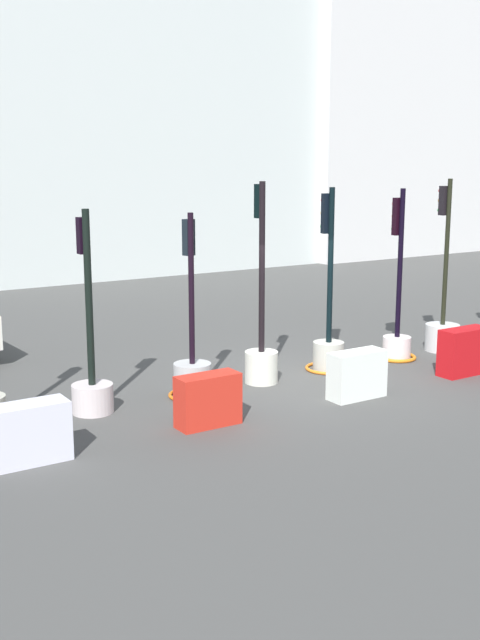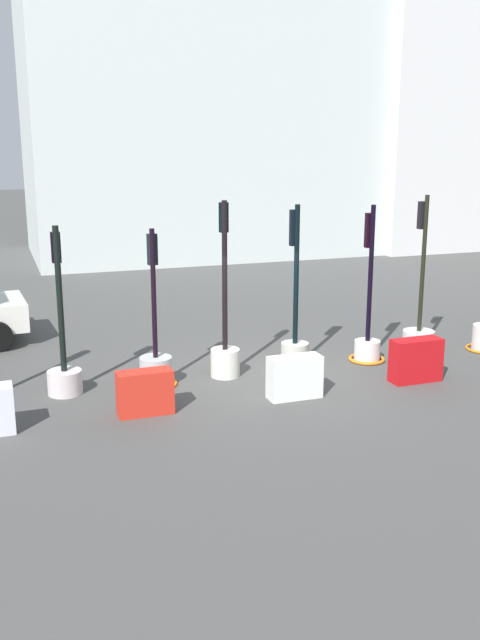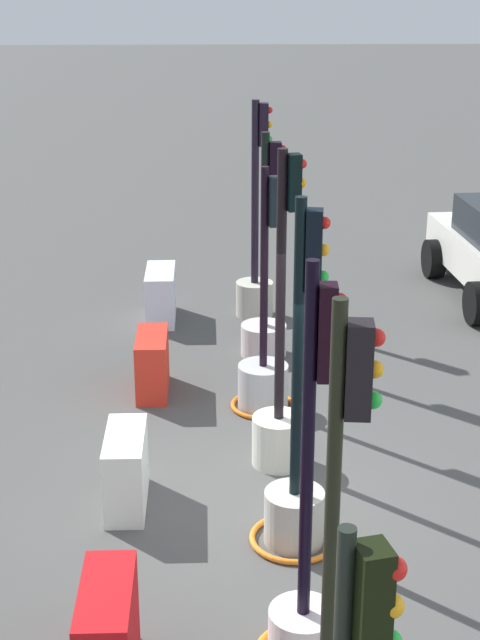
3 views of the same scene
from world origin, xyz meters
TOP-DOWN VIEW (x-y plane):
  - ground_plane at (0.00, 0.00)m, footprint 120.00×120.00m
  - traffic_light_0 at (-5.69, 0.33)m, footprint 0.60×0.60m
  - traffic_light_1 at (-3.99, 0.40)m, footprint 0.66×0.66m
  - traffic_light_2 at (-2.23, 0.29)m, footprint 0.83×0.83m
  - traffic_light_3 at (-0.76, 0.39)m, footprint 0.60×0.60m
  - traffic_light_4 at (0.82, 0.45)m, footprint 0.88×0.88m
  - traffic_light_5 at (2.53, 0.38)m, footprint 0.80×0.80m
  - construction_barrier_0 at (-5.53, -1.17)m, footprint 1.11×0.46m
  - construction_barrier_1 at (-2.75, -1.15)m, footprint 0.98×0.41m
  - construction_barrier_2 at (0.08, -1.26)m, footprint 1.02×0.41m
  - construction_barrier_3 at (2.77, -1.18)m, footprint 1.04×0.42m

SIDE VIEW (x-z plane):
  - ground_plane at x=0.00m, z-range 0.00..0.00m
  - construction_barrier_1 at x=-2.75m, z-range 0.00..0.80m
  - construction_barrier_2 at x=0.08m, z-range 0.00..0.81m
  - construction_barrier_0 at x=-5.53m, z-range 0.00..0.82m
  - construction_barrier_3 at x=2.77m, z-range 0.00..0.88m
  - traffic_light_2 at x=-2.23m, z-range -1.05..2.07m
  - traffic_light_4 at x=0.82m, z-range -1.10..2.37m
  - traffic_light_5 at x=2.53m, z-range -1.07..2.35m
  - traffic_light_1 at x=-3.99m, z-range -0.96..2.27m
  - traffic_light_3 at x=-0.76m, z-range -1.09..2.51m
  - traffic_light_0 at x=-5.69m, z-range -0.99..2.45m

